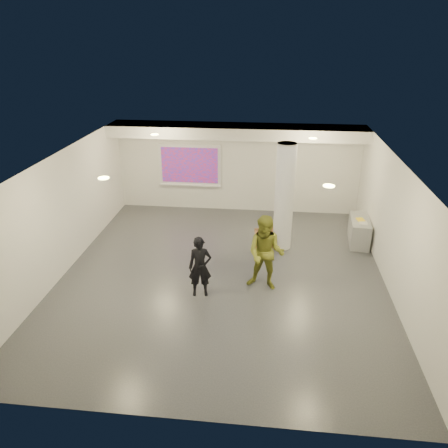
# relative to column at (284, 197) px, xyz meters

# --- Properties ---
(floor) EXTENTS (8.00, 9.00, 0.01)m
(floor) POSITION_rel_column_xyz_m (-1.50, -1.80, -1.50)
(floor) COLOR #383A3F
(floor) RESTS_ON ground
(ceiling) EXTENTS (8.00, 9.00, 0.01)m
(ceiling) POSITION_rel_column_xyz_m (-1.50, -1.80, 1.50)
(ceiling) COLOR white
(ceiling) RESTS_ON floor
(wall_back) EXTENTS (8.00, 0.01, 3.00)m
(wall_back) POSITION_rel_column_xyz_m (-1.50, 2.70, 0.00)
(wall_back) COLOR silver
(wall_back) RESTS_ON floor
(wall_front) EXTENTS (8.00, 0.01, 3.00)m
(wall_front) POSITION_rel_column_xyz_m (-1.50, -6.30, 0.00)
(wall_front) COLOR silver
(wall_front) RESTS_ON floor
(wall_left) EXTENTS (0.01, 9.00, 3.00)m
(wall_left) POSITION_rel_column_xyz_m (-5.50, -1.80, 0.00)
(wall_left) COLOR silver
(wall_left) RESTS_ON floor
(wall_right) EXTENTS (0.01, 9.00, 3.00)m
(wall_right) POSITION_rel_column_xyz_m (2.50, -1.80, 0.00)
(wall_right) COLOR silver
(wall_right) RESTS_ON floor
(soffit_band) EXTENTS (8.00, 1.10, 0.36)m
(soffit_band) POSITION_rel_column_xyz_m (-1.50, 2.15, 1.32)
(soffit_band) COLOR silver
(soffit_band) RESTS_ON ceiling
(downlight_nw) EXTENTS (0.22, 0.22, 0.02)m
(downlight_nw) POSITION_rel_column_xyz_m (-3.70, 0.70, 1.48)
(downlight_nw) COLOR #E9E575
(downlight_nw) RESTS_ON ceiling
(downlight_ne) EXTENTS (0.22, 0.22, 0.02)m
(downlight_ne) POSITION_rel_column_xyz_m (0.70, 0.70, 1.48)
(downlight_ne) COLOR #E9E575
(downlight_ne) RESTS_ON ceiling
(downlight_sw) EXTENTS (0.22, 0.22, 0.02)m
(downlight_sw) POSITION_rel_column_xyz_m (-3.70, -3.30, 1.48)
(downlight_sw) COLOR #E9E575
(downlight_sw) RESTS_ON ceiling
(downlight_se) EXTENTS (0.22, 0.22, 0.02)m
(downlight_se) POSITION_rel_column_xyz_m (0.70, -3.30, 1.48)
(downlight_se) COLOR #E9E575
(downlight_se) RESTS_ON ceiling
(column) EXTENTS (0.52, 0.52, 3.00)m
(column) POSITION_rel_column_xyz_m (0.00, 0.00, 0.00)
(column) COLOR white
(column) RESTS_ON floor
(projection_screen) EXTENTS (2.10, 0.13, 1.42)m
(projection_screen) POSITION_rel_column_xyz_m (-3.10, 2.65, 0.03)
(projection_screen) COLOR white
(projection_screen) RESTS_ON wall_back
(credenza) EXTENTS (0.63, 1.31, 0.74)m
(credenza) POSITION_rel_column_xyz_m (2.22, 0.51, -1.13)
(credenza) COLOR gray
(credenza) RESTS_ON floor
(papers_stack) EXTENTS (0.25, 0.31, 0.02)m
(papers_stack) POSITION_rel_column_xyz_m (2.24, 0.24, -0.75)
(papers_stack) COLOR silver
(papers_stack) RESTS_ON credenza
(postit_pad) EXTENTS (0.24, 0.30, 0.03)m
(postit_pad) POSITION_rel_column_xyz_m (2.20, 0.44, -0.75)
(postit_pad) COLOR yellow
(postit_pad) RESTS_ON credenza
(cardboard_back) EXTENTS (0.59, 0.36, 0.61)m
(cardboard_back) POSITION_rel_column_xyz_m (-0.49, -0.12, -1.19)
(cardboard_back) COLOR brown
(cardboard_back) RESTS_ON floor
(cardboard_front) EXTENTS (0.46, 0.28, 0.47)m
(cardboard_front) POSITION_rel_column_xyz_m (-0.49, -0.33, -1.27)
(cardboard_front) COLOR brown
(cardboard_front) RESTS_ON floor
(woman) EXTENTS (0.58, 0.43, 1.45)m
(woman) POSITION_rel_column_xyz_m (-1.91, -2.69, -0.77)
(woman) COLOR black
(woman) RESTS_ON floor
(man) EXTENTS (1.02, 0.86, 1.84)m
(man) POSITION_rel_column_xyz_m (-0.43, -2.22, -0.58)
(man) COLOR olive
(man) RESTS_ON floor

